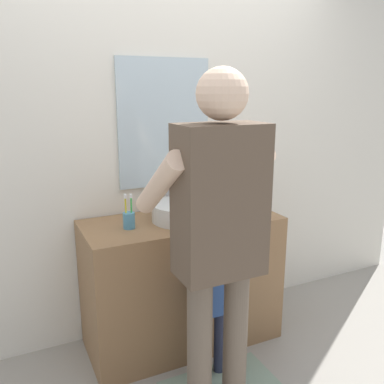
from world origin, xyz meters
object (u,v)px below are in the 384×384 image
(adult_parent, at_px, (218,223))
(soap_bottle, at_px, (230,202))
(toothbrush_cup, at_px, (129,219))
(child_toddler, at_px, (211,291))

(adult_parent, bearing_deg, soap_bottle, 55.57)
(toothbrush_cup, xyz_separation_m, soap_bottle, (0.70, 0.03, 0.01))
(soap_bottle, bearing_deg, child_toddler, -130.62)
(toothbrush_cup, height_order, soap_bottle, toothbrush_cup)
(soap_bottle, relative_size, adult_parent, 0.09)
(toothbrush_cup, distance_m, child_toddler, 0.63)
(soap_bottle, bearing_deg, adult_parent, -124.43)
(soap_bottle, height_order, child_toddler, soap_bottle)
(child_toddler, bearing_deg, toothbrush_cup, 132.70)
(soap_bottle, height_order, adult_parent, adult_parent)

